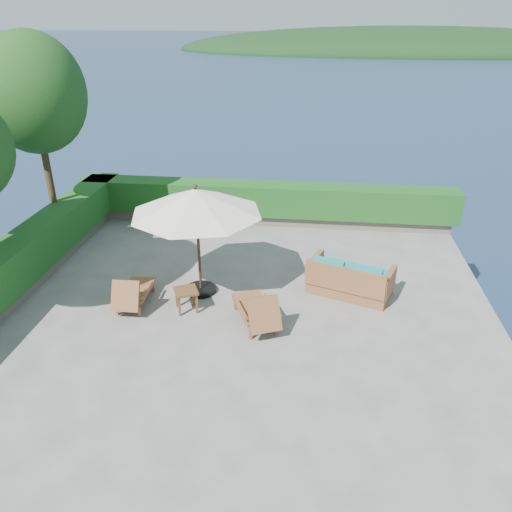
# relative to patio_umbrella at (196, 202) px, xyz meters

# --- Properties ---
(ground) EXTENTS (12.00, 12.00, 0.00)m
(ground) POSITION_rel_patio_umbrella_xyz_m (1.11, -0.82, -2.39)
(ground) COLOR gray
(ground) RESTS_ON ground
(foundation) EXTENTS (12.00, 12.00, 3.00)m
(foundation) POSITION_rel_patio_umbrella_xyz_m (1.11, -0.82, -3.95)
(foundation) COLOR #5D534A
(foundation) RESTS_ON ocean
(ocean) EXTENTS (600.00, 600.00, 0.00)m
(ocean) POSITION_rel_patio_umbrella_xyz_m (1.11, -0.82, -5.40)
(ocean) COLOR #14263E
(ocean) RESTS_ON ground
(offshore_island) EXTENTS (126.00, 57.60, 12.60)m
(offshore_island) POSITION_rel_patio_umbrella_xyz_m (26.11, 139.18, -5.40)
(offshore_island) COLOR black
(offshore_island) RESTS_ON ocean
(planter_wall_far) EXTENTS (12.00, 0.60, 0.36)m
(planter_wall_far) POSITION_rel_patio_umbrella_xyz_m (1.11, 4.78, -2.22)
(planter_wall_far) COLOR #716B5A
(planter_wall_far) RESTS_ON ground
(planter_wall_left) EXTENTS (0.60, 12.00, 0.36)m
(planter_wall_left) POSITION_rel_patio_umbrella_xyz_m (-4.49, -0.82, -2.22)
(planter_wall_left) COLOR #716B5A
(planter_wall_left) RESTS_ON ground
(hedge_far) EXTENTS (12.40, 0.90, 1.00)m
(hedge_far) POSITION_rel_patio_umbrella_xyz_m (1.11, 4.78, -1.55)
(hedge_far) COLOR #194714
(hedge_far) RESTS_ON planter_wall_far
(hedge_left) EXTENTS (0.90, 12.40, 1.00)m
(hedge_left) POSITION_rel_patio_umbrella_xyz_m (-4.49, -0.82, -1.55)
(hedge_left) COLOR #194714
(hedge_left) RESTS_ON planter_wall_left
(tree_far) EXTENTS (2.80, 2.80, 6.03)m
(tree_far) POSITION_rel_patio_umbrella_xyz_m (-4.89, 2.38, 2.01)
(tree_far) COLOR #47351B
(tree_far) RESTS_ON ground
(patio_umbrella) EXTENTS (3.58, 3.58, 2.83)m
(patio_umbrella) POSITION_rel_patio_umbrella_xyz_m (0.00, 0.00, 0.00)
(patio_umbrella) COLOR black
(patio_umbrella) RESTS_ON ground
(lounge_left) EXTENTS (0.73, 1.57, 0.90)m
(lounge_left) POSITION_rel_patio_umbrella_xyz_m (-1.45, -0.86, -2.02)
(lounge_left) COLOR brown
(lounge_left) RESTS_ON ground
(lounge_right) EXTENTS (1.32, 1.81, 0.97)m
(lounge_right) POSITION_rel_patio_umbrella_xyz_m (1.58, -1.32, -1.99)
(lounge_right) COLOR brown
(lounge_right) RESTS_ON ground
(side_table) EXTENTS (0.68, 0.68, 0.55)m
(side_table) POSITION_rel_patio_umbrella_xyz_m (-0.14, -0.89, -1.94)
(side_table) COLOR brown
(side_table) RESTS_ON ground
(wicker_loveseat) EXTENTS (2.26, 1.68, 1.00)m
(wicker_loveseat) POSITION_rel_patio_umbrella_xyz_m (3.69, 0.33, -2.01)
(wicker_loveseat) COLOR brown
(wicker_loveseat) RESTS_ON ground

